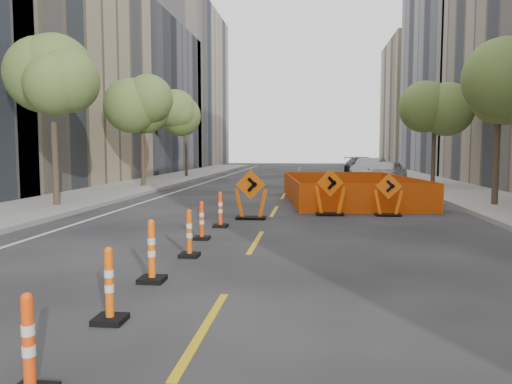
# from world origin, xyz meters

# --- Properties ---
(ground_plane) EXTENTS (140.00, 140.00, 0.00)m
(ground_plane) POSITION_xyz_m (0.00, 0.00, 0.00)
(ground_plane) COLOR black
(sidewalk_left) EXTENTS (4.00, 90.00, 0.15)m
(sidewalk_left) POSITION_xyz_m (-9.00, 12.00, 0.07)
(sidewalk_left) COLOR gray
(sidewalk_left) RESTS_ON ground
(sidewalk_right) EXTENTS (4.00, 90.00, 0.15)m
(sidewalk_right) POSITION_xyz_m (9.00, 12.00, 0.07)
(sidewalk_right) COLOR gray
(sidewalk_right) RESTS_ON ground
(bld_left_d) EXTENTS (12.00, 16.00, 14.00)m
(bld_left_d) POSITION_xyz_m (-17.00, 39.20, 7.00)
(bld_left_d) COLOR #4C4C51
(bld_left_d) RESTS_ON ground
(bld_left_e) EXTENTS (12.00, 20.00, 20.00)m
(bld_left_e) POSITION_xyz_m (-17.00, 55.60, 10.00)
(bld_left_e) COLOR gray
(bld_left_e) RESTS_ON ground
(bld_right_d) EXTENTS (12.00, 18.00, 20.00)m
(bld_right_d) POSITION_xyz_m (17.00, 40.20, 10.00)
(bld_right_d) COLOR gray
(bld_right_d) RESTS_ON ground
(bld_right_e) EXTENTS (12.00, 14.00, 16.00)m
(bld_right_e) POSITION_xyz_m (17.00, 58.60, 8.00)
(bld_right_e) COLOR tan
(bld_right_e) RESTS_ON ground
(tree_l_b) EXTENTS (2.80, 2.80, 5.95)m
(tree_l_b) POSITION_xyz_m (-8.40, 10.00, 4.53)
(tree_l_b) COLOR #382B1E
(tree_l_b) RESTS_ON ground
(tree_l_c) EXTENTS (2.80, 2.80, 5.95)m
(tree_l_c) POSITION_xyz_m (-8.40, 20.00, 4.53)
(tree_l_c) COLOR #382B1E
(tree_l_c) RESTS_ON ground
(tree_l_d) EXTENTS (2.80, 2.80, 5.95)m
(tree_l_d) POSITION_xyz_m (-8.40, 30.00, 4.53)
(tree_l_d) COLOR #382B1E
(tree_l_d) RESTS_ON ground
(tree_r_b) EXTENTS (2.80, 2.80, 5.95)m
(tree_r_b) POSITION_xyz_m (8.40, 12.00, 4.53)
(tree_r_b) COLOR #382B1E
(tree_r_b) RESTS_ON ground
(tree_r_c) EXTENTS (2.80, 2.80, 5.95)m
(tree_r_c) POSITION_xyz_m (8.40, 22.00, 4.53)
(tree_r_c) COLOR #382B1E
(tree_r_c) RESTS_ON ground
(channelizer_1) EXTENTS (0.39, 0.39, 1.00)m
(channelizer_1) POSITION_xyz_m (-1.22, -3.92, 0.50)
(channelizer_1) COLOR #FF420A
(channelizer_1) RESTS_ON ground
(channelizer_2) EXTENTS (0.40, 0.40, 1.02)m
(channelizer_2) POSITION_xyz_m (-1.29, -1.90, 0.51)
(channelizer_2) COLOR #EC5909
(channelizer_2) RESTS_ON ground
(channelizer_3) EXTENTS (0.43, 0.43, 1.10)m
(channelizer_3) POSITION_xyz_m (-1.38, 0.12, 0.55)
(channelizer_3) COLOR #FF5B0A
(channelizer_3) RESTS_ON ground
(channelizer_4) EXTENTS (0.40, 0.40, 1.03)m
(channelizer_4) POSITION_xyz_m (-1.22, 2.14, 0.51)
(channelizer_4) COLOR #DC5209
(channelizer_4) RESTS_ON ground
(channelizer_5) EXTENTS (0.39, 0.39, 0.98)m
(channelizer_5) POSITION_xyz_m (-1.40, 4.16, 0.49)
(channelizer_5) COLOR #EB3C09
(channelizer_5) RESTS_ON ground
(channelizer_6) EXTENTS (0.41, 0.41, 1.05)m
(channelizer_6) POSITION_xyz_m (-1.30, 6.18, 0.52)
(channelizer_6) COLOR #FB400A
(channelizer_6) RESTS_ON ground
(chevron_sign_left) EXTENTS (1.23, 0.95, 1.62)m
(chevron_sign_left) POSITION_xyz_m (-0.62, 7.96, 0.81)
(chevron_sign_left) COLOR #FF670A
(chevron_sign_left) RESTS_ON ground
(chevron_sign_center) EXTENTS (1.23, 1.00, 1.61)m
(chevron_sign_center) POSITION_xyz_m (1.99, 9.18, 0.80)
(chevron_sign_center) COLOR #FA610A
(chevron_sign_center) RESTS_ON ground
(chevron_sign_right) EXTENTS (1.06, 0.73, 1.47)m
(chevron_sign_right) POSITION_xyz_m (3.96, 9.21, 0.73)
(chevron_sign_right) COLOR #DC5309
(chevron_sign_right) RESTS_ON ground
(safety_fence) EXTENTS (6.01, 9.13, 1.08)m
(safety_fence) POSITION_xyz_m (2.96, 14.01, 0.54)
(safety_fence) COLOR #FF550D
(safety_fence) RESTS_ON ground
(parked_car_near) EXTENTS (3.56, 5.11, 1.62)m
(parked_car_near) POSITION_xyz_m (5.83, 22.98, 0.81)
(parked_car_near) COLOR #BBBABC
(parked_car_near) RESTS_ON ground
(parked_car_mid) EXTENTS (3.25, 5.14, 1.60)m
(parked_car_mid) POSITION_xyz_m (5.57, 29.29, 0.80)
(parked_car_mid) COLOR #AAABB0
(parked_car_mid) RESTS_ON ground
(parked_car_far) EXTENTS (3.15, 5.78, 1.59)m
(parked_car_far) POSITION_xyz_m (5.65, 35.05, 0.79)
(parked_car_far) COLOR black
(parked_car_far) RESTS_ON ground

